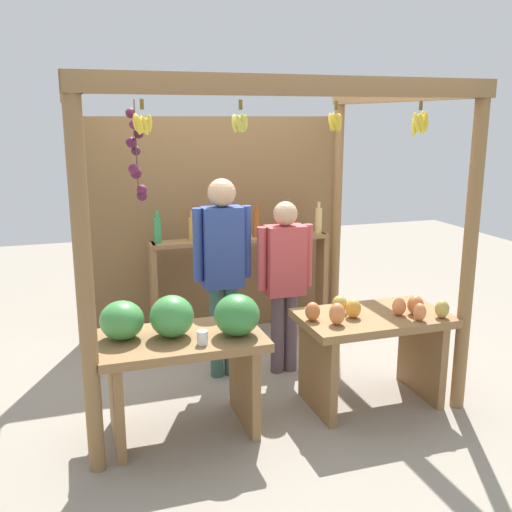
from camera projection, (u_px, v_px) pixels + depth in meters
ground_plane at (248, 371)px, 5.01m from camera, size 12.00×12.00×0.00m
market_stall at (232, 201)px, 5.11m from camera, size 2.74×2.27×2.37m
fruit_counter_left at (181, 344)px, 3.89m from camera, size 1.12×0.64×0.98m
fruit_counter_right at (372, 337)px, 4.35m from camera, size 1.10×0.64×0.86m
bottle_shelf_unit at (242, 260)px, 5.63m from camera, size 1.76×0.22×1.35m
vendor_man at (223, 260)px, 4.71m from camera, size 0.48×0.22×1.66m
vendor_woman at (285, 273)px, 4.82m from camera, size 0.48×0.20×1.46m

